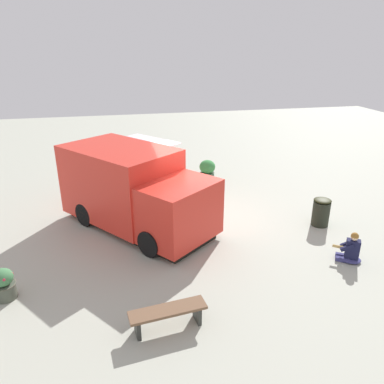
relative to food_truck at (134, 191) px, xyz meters
The scene contains 8 objects.
ground_plane 2.26m from the food_truck, 88.53° to the left, with size 40.00×40.00×0.00m, color #ADB09F.
food_truck is the anchor object (origin of this frame).
person_customer 6.37m from the food_truck, 58.17° to the left, with size 0.66×0.77×0.84m.
planter_flowering_near 4.99m from the food_truck, 138.28° to the left, with size 0.67×0.67×0.82m.
planter_flowering_far 5.43m from the food_truck, 165.47° to the left, with size 0.49×0.49×0.68m.
planter_flowering_side 4.45m from the food_truck, 46.01° to the right, with size 0.52×0.52×0.74m.
plaza_bench 4.84m from the food_truck, ahead, with size 0.59×1.60×0.47m.
trash_bin 5.87m from the food_truck, 77.53° to the left, with size 0.54×0.54×0.90m.
Camera 1 is at (10.59, -2.44, 5.34)m, focal length 34.48 mm.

